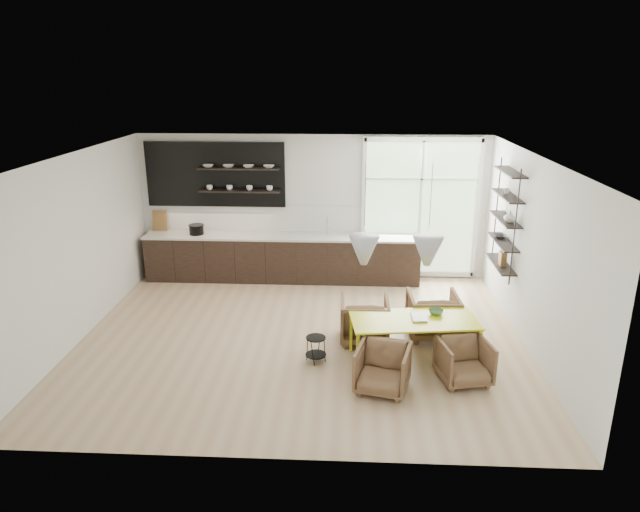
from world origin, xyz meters
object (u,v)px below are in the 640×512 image
Objects in this scene: armchair_back_right at (433,315)px; armchair_front_left at (383,368)px; wire_stool at (316,346)px; armchair_front_right at (464,361)px; dining_table at (414,322)px; armchair_back_left at (364,319)px.

armchair_back_right is 1.15× the size of armchair_front_left.
armchair_back_right reaches higher than wire_stool.
armchair_front_right is at bearing 27.68° from armchair_front_left.
dining_table is 0.98m from armchair_back_left.
armchair_front_right is at bearing -12.58° from wire_stool.
armchair_back_right is at bearing 57.74° from dining_table.
wire_stool is (-1.82, -0.95, -0.11)m from armchair_back_right.
armchair_back_left is at bearing 45.87° from wire_stool.
armchair_back_left reaches higher than dining_table.
armchair_back_right reaches higher than armchair_back_left.
armchair_back_right is at bearing 27.65° from wire_stool.
armchair_back_right is 1.43m from armchair_front_right.
dining_table is at bearing 126.67° from armchair_front_right.
armchair_front_left reaches higher than wire_stool.
armchair_back_left is 1.11m from armchair_back_right.
dining_table is 2.47× the size of armchair_back_left.
armchair_front_left is at bearing 59.71° from armchair_back_right.
dining_table reaches higher than wire_stool.
armchair_back_right is (0.40, 0.85, -0.25)m from dining_table.
armchair_back_right is 1.19× the size of armchair_front_right.
armchair_back_left is 1.11× the size of armchair_front_left.
wire_stool is (-1.42, -0.10, -0.37)m from dining_table.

